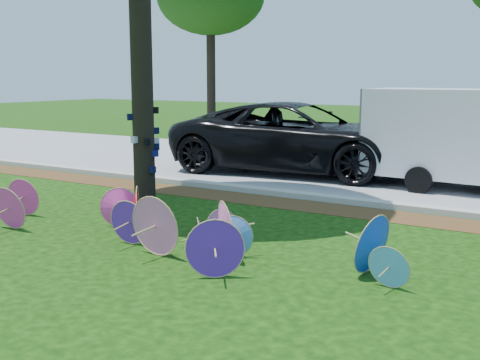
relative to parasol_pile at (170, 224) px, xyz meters
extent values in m
plane|color=black|center=(-0.04, -0.72, -0.38)|extent=(90.00, 90.00, 0.00)
cube|color=#472D16|center=(-0.04, 3.78, -0.38)|extent=(90.00, 1.00, 0.01)
cube|color=#B7B5AD|center=(-0.04, 4.48, -0.32)|extent=(90.00, 0.30, 0.12)
cube|color=gray|center=(-0.04, 8.63, -0.38)|extent=(90.00, 8.00, 0.01)
cylinder|color=black|center=(-2.60, 2.51, 2.81)|extent=(0.44, 0.44, 6.39)
cone|color=#529DE9|center=(1.05, 0.09, -0.08)|extent=(0.61, 0.29, 0.61)
cone|color=#F239A5|center=(-1.51, 0.55, -0.04)|extent=(0.66, 0.45, 0.70)
cone|color=#529DE9|center=(3.37, 0.04, -0.10)|extent=(0.57, 0.24, 0.56)
cone|color=blue|center=(3.05, 0.42, 0.03)|extent=(0.44, 0.86, 0.83)
cone|color=pink|center=(0.08, -0.37, 0.07)|extent=(0.91, 0.29, 0.91)
cone|color=#F239A5|center=(-3.66, 0.35, -0.02)|extent=(0.74, 0.32, 0.72)
cone|color=#BD0211|center=(-0.96, 0.32, 0.02)|extent=(0.61, 0.72, 0.82)
cone|color=#6022AF|center=(0.66, -0.04, -0.09)|extent=(0.50, 0.57, 0.58)
cone|color=#6022AF|center=(1.30, -0.73, 0.01)|extent=(0.71, 0.56, 0.78)
cone|color=pink|center=(0.93, 0.02, 0.04)|extent=(0.77, 0.73, 0.84)
cone|color=#6022AF|center=(-0.66, -0.12, -0.03)|extent=(0.72, 0.21, 0.72)
cone|color=#F239A5|center=(-3.01, -0.47, 0.00)|extent=(0.77, 0.30, 0.76)
cone|color=pink|center=(0.40, 0.77, -0.12)|extent=(0.36, 0.50, 0.52)
imported|color=black|center=(-1.55, 7.58, 0.56)|extent=(7.05, 3.85, 1.87)
cube|color=silver|center=(2.08, 7.21, 0.91)|extent=(2.92, 1.93, 2.58)
cylinder|color=black|center=(-8.64, 13.93, 2.12)|extent=(0.36, 0.36, 5.00)
camera|label=1|loc=(5.46, -6.94, 2.18)|focal=45.00mm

